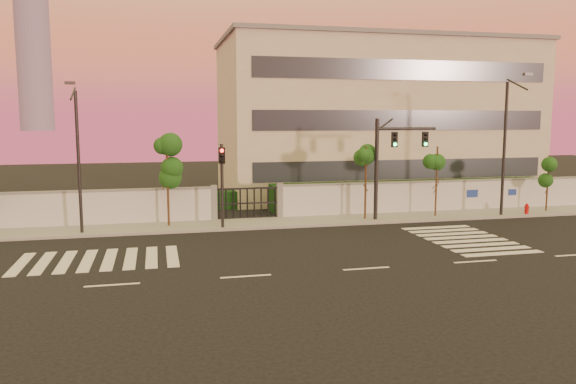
# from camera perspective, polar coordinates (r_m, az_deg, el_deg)

# --- Properties ---
(ground) EXTENTS (120.00, 120.00, 0.00)m
(ground) POSITION_cam_1_polar(r_m,az_deg,el_deg) (23.47, 7.95, -7.72)
(ground) COLOR black
(ground) RESTS_ON ground
(sidewalk) EXTENTS (60.00, 3.00, 0.15)m
(sidewalk) POSITION_cam_1_polar(r_m,az_deg,el_deg) (33.21, 1.40, -3.01)
(sidewalk) COLOR gray
(sidewalk) RESTS_ON ground
(perimeter_wall) EXTENTS (60.00, 0.36, 2.20)m
(perimeter_wall) POSITION_cam_1_polar(r_m,az_deg,el_deg) (34.50, 0.94, -0.94)
(perimeter_wall) COLOR silver
(perimeter_wall) RESTS_ON ground
(hedge_row) EXTENTS (41.00, 4.25, 1.80)m
(hedge_row) POSITION_cam_1_polar(r_m,az_deg,el_deg) (37.43, 1.49, -0.67)
(hedge_row) COLOR black
(hedge_row) RESTS_ON ground
(institutional_building) EXTENTS (24.40, 12.40, 12.25)m
(institutional_building) POSITION_cam_1_polar(r_m,az_deg,el_deg) (46.41, 8.67, 7.44)
(institutional_building) COLOR #C0B6A2
(institutional_building) RESTS_ON ground
(distant_skyscraper) EXTENTS (16.00, 16.00, 118.00)m
(distant_skyscraper) POSITION_cam_1_polar(r_m,az_deg,el_deg) (311.43, -24.68, 17.17)
(distant_skyscraper) COLOR slate
(distant_skyscraper) RESTS_ON ground
(road_markings) EXTENTS (57.00, 7.62, 0.02)m
(road_markings) POSITION_cam_1_polar(r_m,az_deg,el_deg) (26.45, 1.78, -5.89)
(road_markings) COLOR silver
(road_markings) RESTS_ON ground
(street_tree_c) EXTENTS (1.64, 1.31, 5.02)m
(street_tree_c) POSITION_cam_1_polar(r_m,az_deg,el_deg) (31.85, -12.13, 2.94)
(street_tree_c) COLOR #382314
(street_tree_c) RESTS_ON ground
(street_tree_d) EXTENTS (1.49, 1.19, 4.46)m
(street_tree_d) POSITION_cam_1_polar(r_m,az_deg,el_deg) (33.63, 7.94, 2.57)
(street_tree_d) COLOR #382314
(street_tree_d) RESTS_ON ground
(street_tree_e) EXTENTS (1.32, 1.05, 4.43)m
(street_tree_e) POSITION_cam_1_polar(r_m,az_deg,el_deg) (35.57, 14.91, 2.61)
(street_tree_e) COLOR #382314
(street_tree_e) RESTS_ON ground
(street_tree_f) EXTENTS (1.32, 1.05, 3.77)m
(street_tree_f) POSITION_cam_1_polar(r_m,az_deg,el_deg) (40.01, 24.94, 1.99)
(street_tree_f) COLOR #382314
(street_tree_f) RESTS_ON ground
(traffic_signal_main) EXTENTS (3.87, 0.38, 6.12)m
(traffic_signal_main) POSITION_cam_1_polar(r_m,az_deg,el_deg) (33.79, 10.21, 3.54)
(traffic_signal_main) COLOR black
(traffic_signal_main) RESTS_ON ground
(traffic_signal_secondary) EXTENTS (0.37, 0.35, 4.75)m
(traffic_signal_secondary) POSITION_cam_1_polar(r_m,az_deg,el_deg) (30.87, -6.72, 1.65)
(traffic_signal_secondary) COLOR black
(traffic_signal_secondary) RESTS_ON ground
(streetlight_west) EXTENTS (0.47, 1.90, 7.89)m
(streetlight_west) POSITION_cam_1_polar(r_m,az_deg,el_deg) (30.94, -20.57, 3.56)
(streetlight_west) COLOR black
(streetlight_west) RESTS_ON ground
(streetlight_east) EXTENTS (0.52, 2.10, 8.72)m
(streetlight_east) POSITION_cam_1_polar(r_m,az_deg,el_deg) (36.91, 21.30, 4.78)
(streetlight_east) COLOR black
(streetlight_east) RESTS_ON ground
(fire_hydrant) EXTENTS (0.32, 0.31, 0.82)m
(fire_hydrant) POSITION_cam_1_polar(r_m,az_deg,el_deg) (38.42, 23.08, -1.68)
(fire_hydrant) COLOR #AD0B0B
(fire_hydrant) RESTS_ON ground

